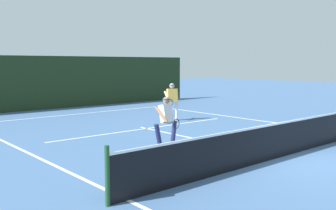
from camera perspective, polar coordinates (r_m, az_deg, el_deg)
ground_plane at (r=10.90m, az=16.57°, el=-7.47°), size 80.00×80.00×0.00m
court_line_baseline_far at (r=19.66m, az=-13.26°, el=-1.30°), size 10.10×0.10×0.01m
court_line_sideline_left at (r=7.35m, az=-5.99°, el=-13.99°), size 0.10×23.28×0.01m
court_line_service at (r=14.94m, az=-3.21°, el=-3.51°), size 8.23×0.10×0.01m
court_line_centre at (r=12.86m, az=4.46°, el=-5.12°), size 0.10×6.40×0.01m
tennis_net at (r=10.80m, az=16.65°, el=-4.90°), size 11.07×0.09×1.11m
player_near at (r=11.48m, az=-0.25°, el=-2.25°), size 1.03×0.88×1.54m
player_far at (r=16.83m, az=0.59°, el=0.74°), size 0.98×0.89×1.66m
tennis_ball at (r=9.97m, az=-1.45°, el=-8.30°), size 0.07×0.07×0.07m
back_fence_windscreen at (r=22.15m, az=-16.84°, el=3.24°), size 19.05×0.12×2.94m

